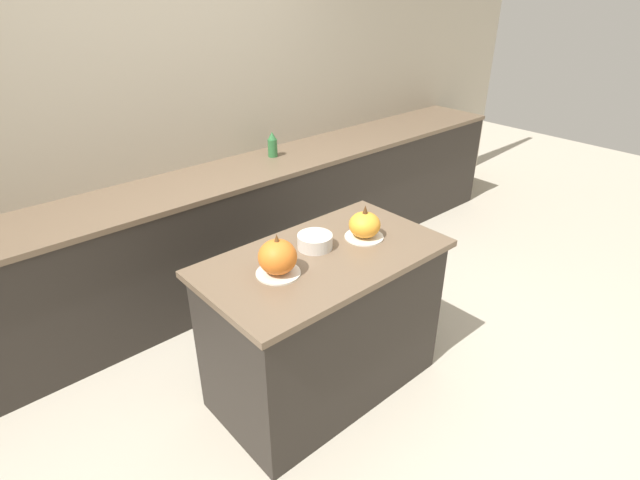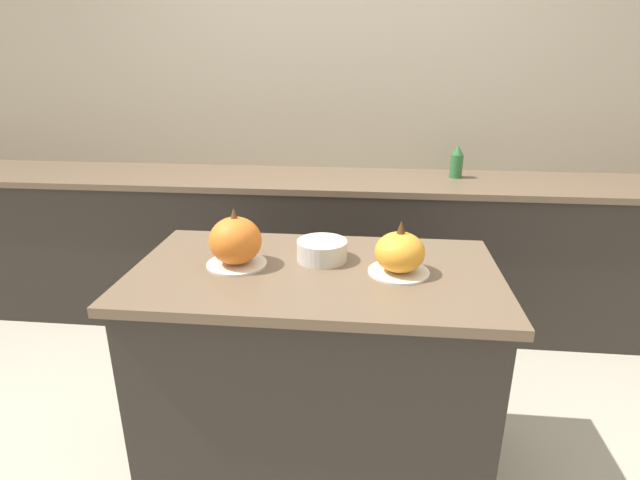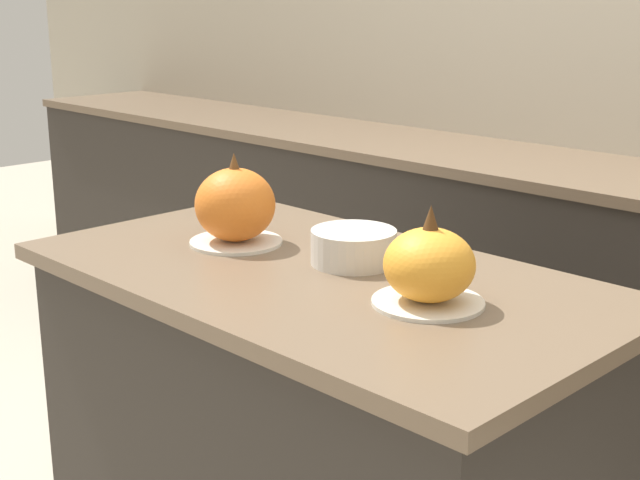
{
  "view_description": "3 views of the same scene",
  "coord_description": "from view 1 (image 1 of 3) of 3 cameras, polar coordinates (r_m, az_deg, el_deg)",
  "views": [
    {
      "loc": [
        -1.48,
        -1.65,
        2.15
      ],
      "look_at": [
        -0.06,
        -0.03,
        1.0
      ],
      "focal_mm": 28.0,
      "sensor_mm": 36.0,
      "label": 1
    },
    {
      "loc": [
        0.18,
        -1.6,
        1.59
      ],
      "look_at": [
        0.01,
        0.03,
        0.98
      ],
      "focal_mm": 28.0,
      "sensor_mm": 36.0,
      "label": 2
    },
    {
      "loc": [
        1.27,
        -1.25,
        1.45
      ],
      "look_at": [
        0.01,
        -0.01,
        0.96
      ],
      "focal_mm": 50.0,
      "sensor_mm": 36.0,
      "label": 3
    }
  ],
  "objects": [
    {
      "name": "wall_back",
      "position": [
        3.68,
        -16.73,
        12.74
      ],
      "size": [
        8.0,
        0.06,
        2.5
      ],
      "color": "#B2A893",
      "rests_on": "ground_plane"
    },
    {
      "name": "back_counter",
      "position": [
        3.68,
        -12.79,
        -0.05
      ],
      "size": [
        6.0,
        0.6,
        0.92
      ],
      "color": "#2D2823",
      "rests_on": "ground_plane"
    },
    {
      "name": "bottle_tall",
      "position": [
        3.87,
        -5.46,
        10.78
      ],
      "size": [
        0.07,
        0.07,
        0.19
      ],
      "color": "#2D6B38",
      "rests_on": "back_counter"
    },
    {
      "name": "mixing_bowl",
      "position": [
        2.6,
        -0.58,
        -0.15
      ],
      "size": [
        0.18,
        0.18,
        0.07
      ],
      "color": "beige",
      "rests_on": "kitchen_island"
    },
    {
      "name": "kitchen_island",
      "position": [
        2.8,
        0.45,
        -9.55
      ],
      "size": [
        1.29,
        0.72,
        0.88
      ],
      "color": "#2D2823",
      "rests_on": "ground_plane"
    },
    {
      "name": "pumpkin_cake_right",
      "position": [
        2.7,
        5.11,
        1.66
      ],
      "size": [
        0.21,
        0.21,
        0.19
      ],
      "color": "silver",
      "rests_on": "kitchen_island"
    },
    {
      "name": "ground_plane",
      "position": [
        3.09,
        0.42,
        -16.09
      ],
      "size": [
        12.0,
        12.0,
        0.0
      ],
      "primitive_type": "plane",
      "color": "#BCB29E"
    },
    {
      "name": "pumpkin_cake_left",
      "position": [
        2.36,
        -4.87,
        -2.04
      ],
      "size": [
        0.22,
        0.22,
        0.21
      ],
      "color": "silver",
      "rests_on": "kitchen_island"
    }
  ]
}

